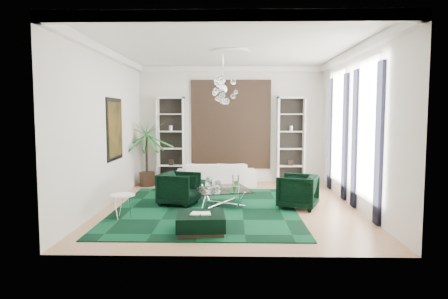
{
  "coord_description": "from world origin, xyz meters",
  "views": [
    {
      "loc": [
        0.05,
        -9.61,
        2.22
      ],
      "look_at": [
        -0.16,
        0.5,
        1.34
      ],
      "focal_mm": 32.0,
      "sensor_mm": 36.0,
      "label": 1
    }
  ],
  "objects_px": {
    "sofa": "(216,174)",
    "coffee_table": "(222,197)",
    "ottoman_side": "(189,188)",
    "armchair_right": "(298,191)",
    "ottoman_front": "(201,223)",
    "palm": "(147,144)",
    "armchair_left": "(179,189)",
    "side_table": "(122,207)"
  },
  "relations": [
    {
      "from": "sofa",
      "to": "coffee_table",
      "type": "distance_m",
      "value": 2.87
    },
    {
      "from": "armchair_left",
      "to": "ottoman_side",
      "type": "distance_m",
      "value": 1.29
    },
    {
      "from": "armchair_right",
      "to": "side_table",
      "type": "height_order",
      "value": "armchair_right"
    },
    {
      "from": "sofa",
      "to": "palm",
      "type": "bearing_deg",
      "value": 0.71
    },
    {
      "from": "sofa",
      "to": "ottoman_side",
      "type": "height_order",
      "value": "sofa"
    },
    {
      "from": "coffee_table",
      "to": "side_table",
      "type": "relative_size",
      "value": 2.34
    },
    {
      "from": "armchair_right",
      "to": "armchair_left",
      "type": "bearing_deg",
      "value": -74.52
    },
    {
      "from": "palm",
      "to": "side_table",
      "type": "bearing_deg",
      "value": -85.38
    },
    {
      "from": "palm",
      "to": "coffee_table",
      "type": "bearing_deg",
      "value": -48.35
    },
    {
      "from": "armchair_left",
      "to": "side_table",
      "type": "xyz_separation_m",
      "value": [
        -1.04,
        -1.35,
        -0.15
      ]
    },
    {
      "from": "armchair_left",
      "to": "palm",
      "type": "height_order",
      "value": "palm"
    },
    {
      "from": "sofa",
      "to": "armchair_right",
      "type": "bearing_deg",
      "value": 121.44
    },
    {
      "from": "armchair_right",
      "to": "coffee_table",
      "type": "relative_size",
      "value": 0.71
    },
    {
      "from": "armchair_left",
      "to": "side_table",
      "type": "bearing_deg",
      "value": 158.06
    },
    {
      "from": "armchair_right",
      "to": "ottoman_side",
      "type": "relative_size",
      "value": 1.06
    },
    {
      "from": "palm",
      "to": "ottoman_front",
      "type": "bearing_deg",
      "value": -67.11
    },
    {
      "from": "coffee_table",
      "to": "ottoman_side",
      "type": "distance_m",
      "value": 1.69
    },
    {
      "from": "coffee_table",
      "to": "side_table",
      "type": "bearing_deg",
      "value": -149.58
    },
    {
      "from": "ottoman_side",
      "to": "side_table",
      "type": "xyz_separation_m",
      "value": [
        -1.13,
        -2.62,
        0.07
      ]
    },
    {
      "from": "sofa",
      "to": "palm",
      "type": "relative_size",
      "value": 0.94
    },
    {
      "from": "coffee_table",
      "to": "palm",
      "type": "relative_size",
      "value": 0.48
    },
    {
      "from": "armchair_left",
      "to": "coffee_table",
      "type": "bearing_deg",
      "value": -80.32
    },
    {
      "from": "armchair_left",
      "to": "armchair_right",
      "type": "relative_size",
      "value": 1.0
    },
    {
      "from": "armchair_left",
      "to": "palm",
      "type": "bearing_deg",
      "value": 43.19
    },
    {
      "from": "ottoman_side",
      "to": "sofa",
      "type": "bearing_deg",
      "value": 64.35
    },
    {
      "from": "sofa",
      "to": "armchair_left",
      "type": "relative_size",
      "value": 2.77
    },
    {
      "from": "coffee_table",
      "to": "palm",
      "type": "xyz_separation_m",
      "value": [
        -2.42,
        2.72,
        1.1
      ]
    },
    {
      "from": "sofa",
      "to": "coffee_table",
      "type": "bearing_deg",
      "value": 92.45
    },
    {
      "from": "coffee_table",
      "to": "side_table",
      "type": "distance_m",
      "value": 2.44
    },
    {
      "from": "coffee_table",
      "to": "armchair_right",
      "type": "bearing_deg",
      "value": -5.47
    },
    {
      "from": "armchair_left",
      "to": "ottoman_front",
      "type": "xyz_separation_m",
      "value": [
        0.71,
        -2.3,
        -0.22
      ]
    },
    {
      "from": "sofa",
      "to": "coffee_table",
      "type": "relative_size",
      "value": 1.96
    },
    {
      "from": "coffee_table",
      "to": "ottoman_side",
      "type": "height_order",
      "value": "coffee_table"
    },
    {
      "from": "sofa",
      "to": "ottoman_side",
      "type": "relative_size",
      "value": 2.92
    },
    {
      "from": "armchair_left",
      "to": "side_table",
      "type": "relative_size",
      "value": 1.65
    },
    {
      "from": "ottoman_front",
      "to": "side_table",
      "type": "distance_m",
      "value": 1.99
    },
    {
      "from": "coffee_table",
      "to": "ottoman_side",
      "type": "xyz_separation_m",
      "value": [
        -0.97,
        1.38,
        -0.03
      ]
    },
    {
      "from": "side_table",
      "to": "armchair_left",
      "type": "bearing_deg",
      "value": 52.35
    },
    {
      "from": "sofa",
      "to": "side_table",
      "type": "bearing_deg",
      "value": 62.97
    },
    {
      "from": "armchair_right",
      "to": "palm",
      "type": "distance_m",
      "value": 5.2
    },
    {
      "from": "armchair_left",
      "to": "ottoman_front",
      "type": "relative_size",
      "value": 0.99
    },
    {
      "from": "armchair_right",
      "to": "ottoman_front",
      "type": "relative_size",
      "value": 0.99
    }
  ]
}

